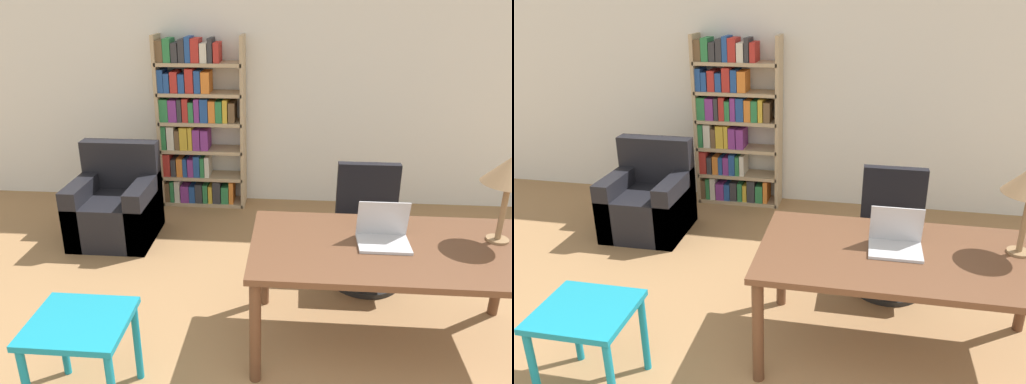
# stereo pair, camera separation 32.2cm
# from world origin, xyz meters

# --- Properties ---
(wall_back) EXTENTS (8.00, 0.06, 2.70)m
(wall_back) POSITION_xyz_m (0.00, 4.53, 1.35)
(wall_back) COLOR white
(wall_back) RESTS_ON ground_plane
(desk) EXTENTS (1.79, 0.93, 0.73)m
(desk) POSITION_xyz_m (0.80, 2.06, 0.65)
(desk) COLOR brown
(desk) RESTS_ON ground_plane
(laptop) EXTENTS (0.32, 0.25, 0.26)m
(laptop) POSITION_xyz_m (0.73, 2.11, 0.79)
(laptop) COLOR #B2B2B7
(laptop) RESTS_ON desk
(table_lamp) EXTENTS (0.33, 0.33, 0.56)m
(table_lamp) POSITION_xyz_m (1.45, 2.19, 1.19)
(table_lamp) COLOR olive
(table_lamp) RESTS_ON desk
(office_chair) EXTENTS (0.57, 0.57, 0.93)m
(office_chair) POSITION_xyz_m (0.76, 2.92, 0.40)
(office_chair) COLOR black
(office_chair) RESTS_ON ground_plane
(side_table_blue) EXTENTS (0.53, 0.49, 0.56)m
(side_table_blue) POSITION_xyz_m (-0.96, 1.41, 0.45)
(side_table_blue) COLOR teal
(side_table_blue) RESTS_ON ground_plane
(armchair) EXTENTS (0.73, 0.72, 0.88)m
(armchair) POSITION_xyz_m (-1.50, 3.46, 0.29)
(armchair) COLOR black
(armchair) RESTS_ON ground_plane
(bookshelf) EXTENTS (0.91, 0.28, 1.80)m
(bookshelf) POSITION_xyz_m (-0.89, 4.34, 0.87)
(bookshelf) COLOR tan
(bookshelf) RESTS_ON ground_plane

